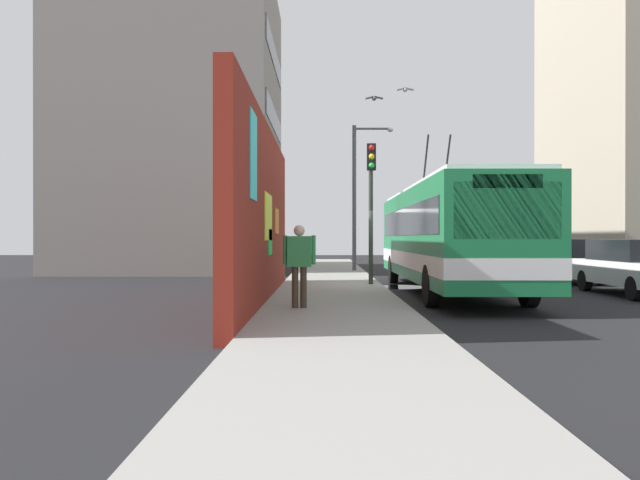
{
  "coord_description": "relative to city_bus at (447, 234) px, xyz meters",
  "views": [
    {
      "loc": [
        -20.33,
        1.88,
        1.63
      ],
      "look_at": [
        -0.44,
        1.98,
        1.56
      ],
      "focal_mm": 35.76,
      "sensor_mm": 36.0,
      "label": 1
    }
  ],
  "objects": [
    {
      "name": "building_far_left",
      "position": [
        13.18,
        11.0,
        5.5
      ],
      "size": [
        11.02,
        9.72,
        14.51
      ],
      "color": "gray",
      "rests_on": "ground_plane"
    },
    {
      "name": "parked_car_black",
      "position": [
        4.56,
        -5.2,
        -0.92
      ],
      "size": [
        4.37,
        1.76,
        1.58
      ],
      "color": "black",
      "rests_on": "ground_plane"
    },
    {
      "name": "parked_car_white",
      "position": [
        -0.92,
        -5.2,
        -0.91
      ],
      "size": [
        4.7,
        1.92,
        1.58
      ],
      "color": "white",
      "rests_on": "ground_plane"
    },
    {
      "name": "pedestrian_near_wall",
      "position": [
        -5.49,
        4.18,
        -0.56
      ],
      "size": [
        0.23,
        0.7,
        1.75
      ],
      "color": "#3F3326",
      "rests_on": "sidewalk_slab"
    },
    {
      "name": "curbside_puddle",
      "position": [
        2.18,
        1.2,
        -1.75
      ],
      "size": [
        1.95,
        1.95,
        0.0
      ],
      "primitive_type": "cylinder",
      "color": "black",
      "rests_on": "ground_plane"
    },
    {
      "name": "traffic_light",
      "position": [
        1.33,
        2.15,
        1.41
      ],
      "size": [
        0.49,
        0.28,
        4.49
      ],
      "color": "#2D382D",
      "rests_on": "sidewalk_slab"
    },
    {
      "name": "sidewalk_slab",
      "position": [
        1.4,
        3.4,
        -1.67
      ],
      "size": [
        48.0,
        3.2,
        0.15
      ],
      "primitive_type": "cube",
      "color": "gray",
      "rests_on": "ground_plane"
    },
    {
      "name": "parked_car_silver",
      "position": [
        10.1,
        -5.2,
        -0.91
      ],
      "size": [
        4.23,
        1.85,
        1.58
      ],
      "color": "#B7B7BC",
      "rests_on": "ground_plane"
    },
    {
      "name": "city_bus",
      "position": [
        0.0,
        0.0,
        0.0
      ],
      "size": [
        12.53,
        2.58,
        4.91
      ],
      "color": "#19723F",
      "rests_on": "ground_plane"
    },
    {
      "name": "graffiti_wall",
      "position": [
        -3.27,
        5.15,
        0.43
      ],
      "size": [
        12.67,
        0.32,
        4.36
      ],
      "color": "maroon",
      "rests_on": "ground_plane"
    },
    {
      "name": "street_lamp",
      "position": [
        10.2,
        2.04,
        2.22
      ],
      "size": [
        0.44,
        1.88,
        6.63
      ],
      "color": "#4C4C51",
      "rests_on": "sidewalk_slab"
    },
    {
      "name": "flying_pigeons",
      "position": [
        1.68,
        1.51,
        4.54
      ],
      "size": [
        1.22,
        1.66,
        0.61
      ],
      "color": "#47474C"
    },
    {
      "name": "ground_plane",
      "position": [
        1.4,
        1.8,
        -1.75
      ],
      "size": [
        80.0,
        80.0,
        0.0
      ],
      "primitive_type": "plane",
      "color": "black"
    }
  ]
}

